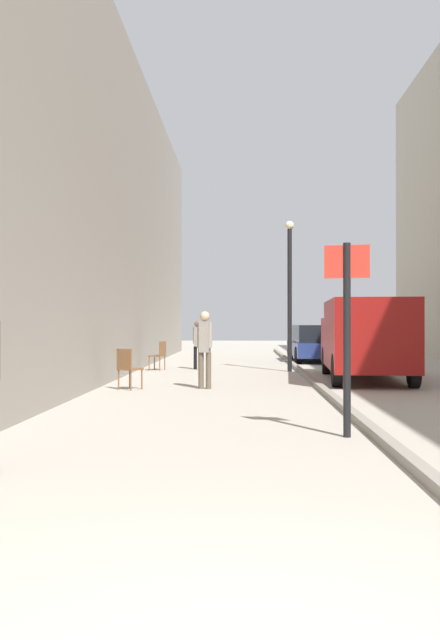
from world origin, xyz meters
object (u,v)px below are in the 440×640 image
Objects in this scene: pedestrian_mid_block at (198,341)px; delivery_van at (365,337)px; street_sign_post at (347,322)px; cafe_chair_by_doorway at (159,353)px; cafe_chair_near_window at (128,366)px; lamp_post at (290,285)px; parked_car at (314,344)px; pedestrian_main_foreground at (205,344)px.

pedestrian_mid_block is 0.28× the size of delivery_van.
street_sign_post is 2.77× the size of cafe_chair_by_doorway.
lamp_post is at bearing 85.74° from cafe_chair_near_window.
cafe_chair_near_window is at bearing -126.47° from lamp_post.
pedestrian_mid_block is 0.62× the size of street_sign_post.
parked_car is at bearing 96.73° from delivery_van.
parked_car is at bearing 95.32° from cafe_chair_near_window.
pedestrian_main_foreground is 1.84m from cafe_chair_near_window.
parked_car is 16.69m from street_sign_post.
pedestrian_main_foreground is 0.43× the size of parked_car.
lamp_post reaches higher than pedestrian_mid_block.
delivery_van is at bearing 156.37° from pedestrian_mid_block.
cafe_chair_by_doorway is (-5.96, 3.25, -0.61)m from delivery_van.
pedestrian_main_foreground is 6.08m from pedestrian_mid_block.
pedestrian_main_foreground is 5.90m from cafe_chair_by_doorway.
pedestrian_main_foreground is at bearing -59.26° from street_sign_post.
cafe_chair_near_window is at bearing -160.93° from cafe_chair_by_doorway.
cafe_chair_near_window is (-5.90, -2.62, -0.61)m from delivery_van.
delivery_van is 1.33× the size of parked_car.
cafe_chair_near_window is at bearing 22.02° from pedestrian_main_foreground.
pedestrian_mid_block reaches higher than parked_car.
delivery_van is at bearing -100.15° from cafe_chair_by_doorway.
lamp_post reaches higher than cafe_chair_by_doorway.
pedestrian_mid_block is at bearing -50.82° from cafe_chair_by_doorway.
street_sign_post is 11.41m from lamp_post.
delivery_van is at bearing -88.55° from parked_car.
lamp_post is 4.72m from cafe_chair_by_doorway.
street_sign_post is (2.89, -12.11, 0.62)m from pedestrian_mid_block.
pedestrian_main_foreground is at bearing -143.57° from cafe_chair_by_doorway.
pedestrian_main_foreground is 6.03m from lamp_post.
lamp_post is (0.08, 11.35, 1.18)m from street_sign_post.
street_sign_post reaches higher than parked_car.
pedestrian_main_foreground is at bearing 41.12° from cafe_chair_near_window.
pedestrian_main_foreground is 1.92× the size of cafe_chair_near_window.
delivery_van is at bearing -58.88° from lamp_post.
pedestrian_mid_block is 0.34× the size of lamp_post.
delivery_van reaches higher than pedestrian_mid_block.
cafe_chair_by_doorway is (-1.20, -0.45, -0.38)m from pedestrian_mid_block.
street_sign_post is at bearing -96.39° from parked_car.
cafe_chair_by_doorway is (-5.55, -4.95, -0.17)m from parked_car.
cafe_chair_near_window is 5.87m from cafe_chair_by_doorway.
parked_car is at bearing -96.40° from pedestrian_main_foreground.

